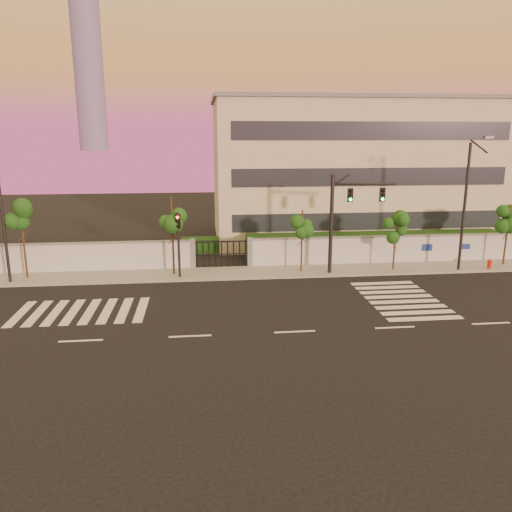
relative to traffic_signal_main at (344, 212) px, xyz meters
name	(u,v)px	position (x,y,z in m)	size (l,w,h in m)	color
ground	(295,332)	(-5.03, -9.67, -4.26)	(120.00, 120.00, 0.00)	black
sidewalk	(267,272)	(-5.03, 0.83, -4.18)	(60.00, 3.00, 0.15)	gray
perimeter_wall	(265,253)	(-4.93, 2.33, -3.19)	(60.00, 0.36, 2.20)	#B6B8BE
hedge_row	(275,247)	(-3.87, 5.07, -3.44)	(41.00, 4.25, 1.80)	#13340F
institutional_building	(350,170)	(3.97, 12.32, 1.90)	(24.40, 12.40, 12.25)	#BDB6A0
distant_skyscraper	(86,35)	(-70.03, 270.33, 57.73)	(16.00, 16.00, 118.00)	slate
road_markings	(254,307)	(-6.61, -5.91, -4.25)	(57.00, 7.62, 0.02)	silver
street_tree_b	(22,222)	(-20.73, 0.94, -0.42)	(1.63, 1.30, 5.21)	#382314
street_tree_c	(172,218)	(-11.27, 0.81, -0.34)	(1.59, 1.26, 5.33)	#382314
street_tree_d	(302,227)	(-2.66, 0.60, -1.05)	(1.46, 1.16, 4.36)	#382314
street_tree_e	(396,228)	(3.74, 0.31, -1.18)	(1.47, 1.17, 4.18)	#382314
street_tree_f	(508,222)	(12.16, 0.82, -1.04)	(1.62, 1.29, 4.36)	#382314
traffic_signal_main	(344,212)	(0.00, 0.00, 0.00)	(4.24, 0.94, 6.73)	black
traffic_signal_secondary	(178,237)	(-10.88, 0.02, -1.45)	(0.34, 0.34, 4.42)	black
streetlight_west	(1,212)	(-21.54, -0.07, 0.38)	(0.51, 2.07, 8.58)	black
streetlight_east	(467,201)	(8.22, -0.37, 0.68)	(0.55, 2.20, 9.14)	black
fire_hydrant	(489,265)	(10.47, -0.19, -3.85)	(0.32, 0.31, 0.82)	red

